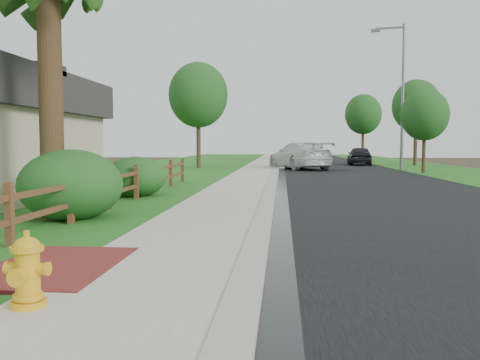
# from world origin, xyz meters

# --- Properties ---
(ground) EXTENTS (120.00, 120.00, 0.00)m
(ground) POSITION_xyz_m (0.00, 0.00, 0.00)
(ground) COLOR #362A1D
(road) EXTENTS (8.00, 90.00, 0.02)m
(road) POSITION_xyz_m (4.60, 35.00, 0.01)
(road) COLOR black
(road) RESTS_ON ground
(curb) EXTENTS (0.40, 90.00, 0.12)m
(curb) POSITION_xyz_m (0.40, 35.00, 0.06)
(curb) COLOR #9A998C
(curb) RESTS_ON ground
(wet_gutter) EXTENTS (0.50, 90.00, 0.00)m
(wet_gutter) POSITION_xyz_m (0.75, 35.00, 0.02)
(wet_gutter) COLOR black
(wet_gutter) RESTS_ON road
(sidewalk) EXTENTS (2.20, 90.00, 0.10)m
(sidewalk) POSITION_xyz_m (-0.90, 35.00, 0.05)
(sidewalk) COLOR #A79E92
(sidewalk) RESTS_ON ground
(grass_strip) EXTENTS (1.60, 90.00, 0.06)m
(grass_strip) POSITION_xyz_m (-2.80, 35.00, 0.03)
(grass_strip) COLOR #1C5418
(grass_strip) RESTS_ON ground
(lawn_near) EXTENTS (9.00, 90.00, 0.04)m
(lawn_near) POSITION_xyz_m (-8.00, 35.00, 0.02)
(lawn_near) COLOR #1C5418
(lawn_near) RESTS_ON ground
(verge_far) EXTENTS (6.00, 90.00, 0.04)m
(verge_far) POSITION_xyz_m (11.50, 35.00, 0.02)
(verge_far) COLOR #1C5418
(verge_far) RESTS_ON ground
(brick_patch) EXTENTS (1.60, 2.40, 0.11)m
(brick_patch) POSITION_xyz_m (-2.20, -1.00, 0.06)
(brick_patch) COLOR maroon
(brick_patch) RESTS_ON ground
(ranch_fence) EXTENTS (0.12, 16.92, 1.10)m
(ranch_fence) POSITION_xyz_m (-3.60, 6.40, 0.62)
(ranch_fence) COLOR #463217
(ranch_fence) RESTS_ON ground
(fire_hydrant) EXTENTS (0.49, 0.40, 0.76)m
(fire_hydrant) POSITION_xyz_m (-1.70, -2.68, 0.45)
(fire_hydrant) COLOR gold
(fire_hydrant) RESTS_ON sidewalk
(white_suv) EXTENTS (4.74, 6.89, 1.85)m
(white_suv) POSITION_xyz_m (2.00, 27.78, 0.95)
(white_suv) COLOR silver
(white_suv) RESTS_ON road
(dark_car_mid) EXTENTS (2.14, 4.62, 1.53)m
(dark_car_mid) POSITION_xyz_m (7.20, 35.27, 0.79)
(dark_car_mid) COLOR black
(dark_car_mid) RESTS_ON road
(dark_car_far) EXTENTS (3.81, 5.56, 1.74)m
(dark_car_far) POSITION_xyz_m (3.19, 45.24, 0.89)
(dark_car_far) COLOR black
(dark_car_far) RESTS_ON road
(streetlight) EXTENTS (2.20, 0.63, 9.56)m
(streetlight) POSITION_xyz_m (8.52, 27.02, 5.42)
(streetlight) COLOR slate
(streetlight) RESTS_ON ground
(boulder) EXTENTS (0.95, 0.72, 0.62)m
(boulder) POSITION_xyz_m (-3.90, 4.50, 0.31)
(boulder) COLOR brown
(boulder) RESTS_ON ground
(shrub_a) EXTENTS (1.62, 1.62, 1.21)m
(shrub_a) POSITION_xyz_m (-3.90, 3.51, 0.60)
(shrub_a) COLOR #224E1B
(shrub_a) RESTS_ON ground
(shrub_b) EXTENTS (2.72, 2.72, 1.60)m
(shrub_b) POSITION_xyz_m (-3.90, 3.53, 0.80)
(shrub_b) COLOR #224E1B
(shrub_b) RESTS_ON ground
(shrub_d) EXTENTS (2.21, 2.21, 1.33)m
(shrub_d) POSITION_xyz_m (-3.90, 8.58, 0.66)
(shrub_d) COLOR #224E1B
(shrub_d) RESTS_ON ground
(tree_near_right) EXTENTS (2.76, 2.76, 4.98)m
(tree_near_right) POSITION_xyz_m (9.10, 23.15, 3.44)
(tree_near_right) COLOR #362416
(tree_near_right) RESTS_ON ground
(tree_mid_left) EXTENTS (4.23, 4.23, 7.57)m
(tree_mid_left) POSITION_xyz_m (-5.18, 28.74, 5.23)
(tree_mid_left) COLOR #362416
(tree_mid_left) RESTS_ON ground
(tree_mid_right) EXTENTS (3.81, 3.81, 6.90)m
(tree_mid_right) POSITION_xyz_m (11.50, 34.47, 4.79)
(tree_mid_right) COLOR #362416
(tree_mid_right) RESTS_ON ground
(tree_far_right) EXTENTS (3.69, 3.69, 6.80)m
(tree_far_right) POSITION_xyz_m (9.00, 45.22, 4.76)
(tree_far_right) COLOR #362416
(tree_far_right) RESTS_ON ground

